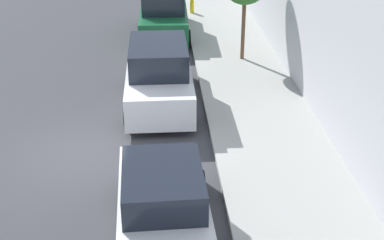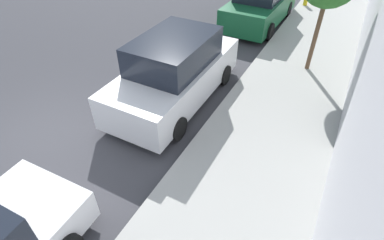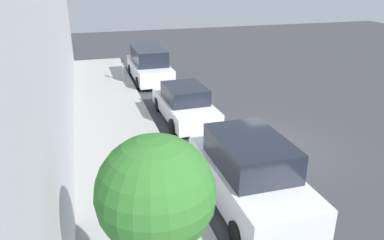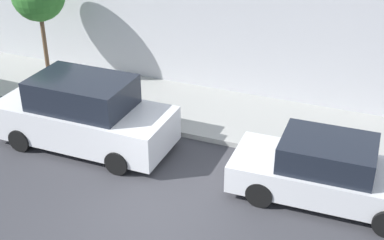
# 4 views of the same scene
# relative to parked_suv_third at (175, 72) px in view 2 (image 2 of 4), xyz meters

# --- Properties ---
(ground_plane) EXTENTS (60.00, 60.00, 0.00)m
(ground_plane) POSITION_rel_parked_suv_third_xyz_m (-2.13, -3.11, -0.93)
(ground_plane) COLOR #38383D
(sidewalk) EXTENTS (3.17, 32.00, 0.15)m
(sidewalk) POSITION_rel_parked_suv_third_xyz_m (2.96, -3.11, -0.86)
(sidewalk) COLOR #9E9E99
(sidewalk) RESTS_ON ground_plane
(parked_suv_third) EXTENTS (2.08, 4.81, 1.98)m
(parked_suv_third) POSITION_rel_parked_suv_third_xyz_m (0.00, 0.00, 0.00)
(parked_suv_third) COLOR silver
(parked_suv_third) RESTS_ON ground_plane
(parked_suv_fourth) EXTENTS (2.08, 4.85, 1.98)m
(parked_suv_fourth) POSITION_rel_parked_suv_third_xyz_m (0.30, 6.92, -0.00)
(parked_suv_fourth) COLOR #14512D
(parked_suv_fourth) RESTS_ON ground_plane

